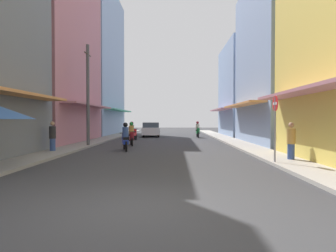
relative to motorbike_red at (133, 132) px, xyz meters
name	(u,v)px	position (x,y,z in m)	size (l,w,h in m)	color
ground_plane	(164,143)	(2.72, -3.09, -0.70)	(85.95, 85.95, 0.00)	#38383A
sidewalk_left	(92,142)	(-2.57, -3.09, -0.64)	(1.62, 47.07, 0.12)	gray
sidewalk_right	(237,143)	(8.01, -3.09, -0.64)	(1.62, 47.07, 0.12)	#ADA89E
building_left_mid	(44,46)	(-6.37, -2.37, 6.60)	(7.05, 10.55, 14.62)	#B7727F
building_left_far	(89,63)	(-6.38, 9.45, 7.54)	(7.05, 12.22, 16.51)	#8CA5CC
building_right_mid	(292,62)	(11.81, -3.33, 5.16)	(7.05, 9.51, 11.73)	#8CA5CC
building_right_far	(253,91)	(11.81, 6.88, 4.09)	(7.05, 9.18, 9.59)	#8CA5CC
motorbike_red	(133,132)	(0.00, 0.00, 0.00)	(0.65, 1.78, 1.58)	black
motorbike_maroon	(131,135)	(0.60, -4.76, 0.00)	(0.63, 1.79, 1.58)	black
motorbike_blue	(125,138)	(0.74, -8.08, 0.00)	(0.67, 1.77, 1.58)	black
motorbike_green	(198,130)	(5.73, 3.95, 0.00)	(0.55, 1.81, 1.58)	black
parked_car	(151,129)	(1.05, 5.50, 0.04)	(2.11, 4.24, 1.45)	silver
pedestrian_midway	(53,137)	(-2.83, -9.38, 0.12)	(0.34, 0.34, 1.64)	#334C8C
pedestrian_far	(291,142)	(8.26, -12.39, 0.11)	(0.34, 0.34, 1.62)	#334C8C
utility_pole	(88,95)	(-2.01, -5.89, 2.61)	(0.20, 1.20, 6.48)	#4C4C4F
street_sign_no_entry	(275,120)	(7.35, -13.16, 1.01)	(0.07, 0.60, 2.65)	gray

